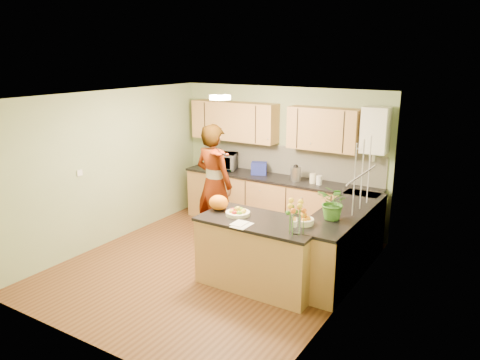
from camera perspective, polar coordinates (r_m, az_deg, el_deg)
The scene contains 28 objects.
floor at distance 7.05m, azimuth -3.61°, elevation -10.52°, with size 4.50×4.50×0.00m, color #522F17.
ceiling at distance 6.38m, azimuth -3.99°, elevation 10.16°, with size 4.00×4.50×0.02m, color silver.
wall_back at distance 8.48m, azimuth 5.08°, elevation 2.84°, with size 4.00×0.02×2.50m, color #8EA173.
wall_front at distance 5.05m, azimuth -18.89°, elevation -6.61°, with size 4.00×0.02×2.50m, color #8EA173.
wall_left at distance 7.91m, azimuth -15.68°, elevation 1.42°, with size 0.02×4.50×2.50m, color #8EA173.
wall_right at distance 5.73m, azimuth 12.76°, elevation -3.58°, with size 0.02×4.50×2.50m, color #8EA173.
back_counter at distance 8.38m, azimuth 4.64°, elevation -2.82°, with size 3.64×0.62×0.94m.
right_counter at distance 6.84m, azimuth 12.38°, elevation -7.38°, with size 0.62×2.24×0.94m.
splashback at distance 8.43m, azimuth 5.63°, elevation 2.41°, with size 3.60×0.02×0.52m, color beige.
upper_cabinets at distance 8.30m, azimuth 3.55°, elevation 6.81°, with size 3.20×0.34×0.70m.
boiler at distance 7.61m, azimuth 16.18°, elevation 5.83°, with size 0.40×0.30×0.86m.
window_right at distance 6.19m, azimuth 14.71°, elevation 0.62°, with size 0.01×1.30×1.05m.
light_switch at distance 7.51m, azimuth -18.97°, elevation 0.83°, with size 0.02×0.09×0.09m, color white.
ceiling_lamp at distance 6.63m, azimuth -2.45°, elevation 10.03°, with size 0.30×0.30×0.07m.
peninsula_island at distance 6.35m, azimuth 2.44°, elevation -8.84°, with size 1.63×0.84×0.94m.
fruit_dish at distance 6.33m, azimuth -0.27°, elevation -3.90°, with size 0.33×0.33×0.12m.
orange_bowl at distance 6.05m, azimuth 7.76°, elevation -4.79°, with size 0.26×0.26×0.15m.
flower_vase at distance 5.66m, azimuth 6.93°, elevation -3.33°, with size 0.27×0.27×0.50m.
orange_bag at distance 6.53m, azimuth -2.62°, elevation -2.77°, with size 0.28×0.24×0.21m, color orange.
papers at distance 5.98m, azimuth 0.23°, elevation -5.49°, with size 0.21×0.28×0.01m, color white.
violinist at distance 7.65m, azimuth -3.18°, elevation -0.49°, with size 0.72×0.47×1.98m, color tan.
violin at distance 7.22m, azimuth -2.95°, elevation 3.43°, with size 0.65×0.26×0.13m, color #501905, non-canonical shape.
microwave at distance 8.79m, azimuth -2.30°, elevation 2.30°, with size 0.57×0.38×0.31m, color white.
blue_box at distance 8.44m, azimuth 2.33°, elevation 1.44°, with size 0.27×0.20×0.22m, color navy.
kettle at distance 8.04m, azimuth 6.79°, elevation 0.84°, with size 0.18×0.18×0.33m.
jar_cream at distance 7.95m, azimuth 8.86°, elevation 0.19°, with size 0.11×0.11×0.16m, color #FBEFC8.
jar_white at distance 7.89m, azimuth 9.62°, elevation -0.02°, with size 0.10×0.10×0.15m, color white.
potted_plant at distance 6.22m, azimuth 11.42°, elevation -2.70°, with size 0.42×0.37×0.47m, color #3F7C29.
Camera 1 is at (3.72, -5.16, 3.05)m, focal length 35.00 mm.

